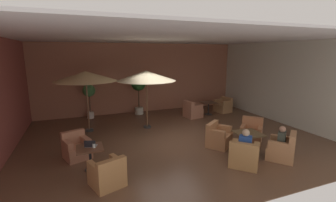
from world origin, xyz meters
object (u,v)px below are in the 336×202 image
at_px(armchair_mid_center_north, 192,111).
at_px(patron_blue_shirt, 245,142).
at_px(armchair_front_right_north, 251,133).
at_px(patron_by_window, 282,137).
at_px(cafe_table_front_left, 90,152).
at_px(cafe_table_front_right, 248,136).
at_px(armchair_front_right_south, 244,156).
at_px(armchair_front_left_east, 77,148).
at_px(iced_drink_cup, 94,146).
at_px(open_laptop, 91,145).
at_px(armchair_front_right_west, 282,149).
at_px(armchair_front_left_north, 108,175).
at_px(potted_tree_mid_left, 139,88).
at_px(potted_tree_left_corner, 89,94).
at_px(cafe_table_mid_center, 209,105).
at_px(patio_umbrella_tall_red, 86,76).
at_px(armchair_mid_center_east, 223,106).
at_px(armchair_front_right_east, 218,137).
at_px(patio_umbrella_center_beige, 146,76).

relative_size(armchair_mid_center_north, patron_blue_shirt, 1.33).
height_order(armchair_front_right_north, patron_by_window, patron_by_window).
xyz_separation_m(cafe_table_front_left, cafe_table_front_right, (4.86, -0.61, 0.02)).
distance_m(armchair_front_right_south, patron_by_window, 1.38).
distance_m(armchair_front_left_east, iced_drink_cup, 1.21).
bearing_deg(open_laptop, patron_by_window, -14.47).
height_order(cafe_table_front_left, patron_blue_shirt, patron_blue_shirt).
height_order(armchair_front_left_east, cafe_table_front_right, armchair_front_left_east).
xyz_separation_m(armchair_front_right_south, armchair_front_right_west, (1.36, -0.08, 0.01)).
bearing_deg(armchair_front_left_north, potted_tree_mid_left, 69.39).
bearing_deg(potted_tree_left_corner, armchair_front_left_north, -89.71).
xyz_separation_m(cafe_table_front_right, armchair_front_right_north, (0.73, 0.70, -0.23)).
relative_size(cafe_table_mid_center, armchair_mid_center_north, 0.82).
bearing_deg(armchair_front_left_east, cafe_table_front_left, -69.98).
relative_size(armchair_front_right_north, patio_umbrella_tall_red, 0.41).
distance_m(armchair_front_left_east, armchair_mid_center_east, 8.26).
height_order(cafe_table_front_left, armchair_front_right_west, armchair_front_right_west).
bearing_deg(armchair_front_left_east, armchair_front_right_south, -27.05).
bearing_deg(armchair_front_right_south, armchair_front_right_east, 85.60).
bearing_deg(cafe_table_front_left, armchair_front_right_north, 0.98).
distance_m(armchair_front_right_west, cafe_table_mid_center, 5.52).
height_order(potted_tree_mid_left, open_laptop, potted_tree_mid_left).
bearing_deg(armchair_front_right_west, armchair_front_right_north, 86.48).
xyz_separation_m(armchair_front_right_east, patron_blue_shirt, (-0.09, -1.49, 0.40)).
bearing_deg(potted_tree_left_corner, patio_umbrella_tall_red, -94.64).
bearing_deg(patron_by_window, armchair_mid_center_east, 72.75).
height_order(patio_umbrella_center_beige, open_laptop, patio_umbrella_center_beige).
bearing_deg(patio_umbrella_tall_red, armchair_front_right_south, -50.39).
height_order(cafe_table_front_left, armchair_front_left_east, armchair_front_left_east).
bearing_deg(iced_drink_cup, armchair_front_right_north, 1.57).
relative_size(armchair_mid_center_east, iced_drink_cup, 8.11).
bearing_deg(patio_umbrella_center_beige, patron_blue_shirt, -69.38).
bearing_deg(armchair_front_right_east, cafe_table_front_right, -53.46).
relative_size(patron_blue_shirt, patron_by_window, 1.06).
relative_size(cafe_table_front_left, armchair_mid_center_north, 0.78).
relative_size(armchair_front_left_east, armchair_front_right_west, 0.85).
bearing_deg(open_laptop, patio_umbrella_tall_red, 88.18).
bearing_deg(cafe_table_mid_center, armchair_front_right_south, -110.60).
xyz_separation_m(armchair_front_right_west, patio_umbrella_center_beige, (-2.98, 4.49, 1.94)).
bearing_deg(armchair_mid_center_north, armchair_front_right_south, -100.68).
xyz_separation_m(armchair_front_left_east, armchair_front_right_south, (4.50, -2.30, -0.01)).
distance_m(cafe_table_front_right, open_laptop, 4.88).
bearing_deg(patio_umbrella_center_beige, armchair_front_left_east, -143.81).
bearing_deg(patron_by_window, patron_blue_shirt, 176.95).
bearing_deg(open_laptop, armchair_front_right_south, -18.32).
xyz_separation_m(armchair_front_left_east, iced_drink_cup, (0.47, -1.03, 0.41)).
bearing_deg(armchair_front_left_east, iced_drink_cup, -65.58).
bearing_deg(armchair_mid_center_east, potted_tree_left_corner, 169.40).
xyz_separation_m(cafe_table_front_left, potted_tree_left_corner, (0.31, 5.56, 0.69)).
xyz_separation_m(armchair_front_left_north, patio_umbrella_tall_red, (-0.20, 4.50, 1.98)).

